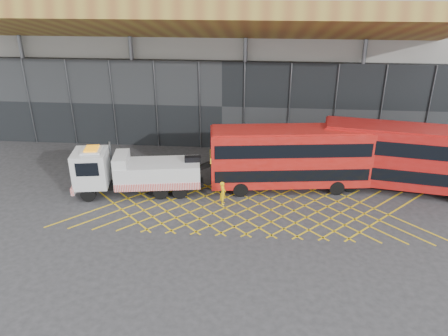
# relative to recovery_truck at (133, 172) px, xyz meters

# --- Properties ---
(ground_plane) EXTENTS (120.00, 120.00, 0.00)m
(ground_plane) POSITION_rel_recovery_truck_xyz_m (3.73, -1.72, -1.74)
(ground_plane) COLOR #2B2B2D
(road_markings) EXTENTS (26.36, 7.16, 0.01)m
(road_markings) POSITION_rel_recovery_truck_xyz_m (8.53, -1.72, -1.74)
(road_markings) COLOR gold
(road_markings) RESTS_ON ground_plane
(construction_building) EXTENTS (55.00, 23.97, 18.00)m
(construction_building) POSITION_rel_recovery_truck_xyz_m (5.65, 16.68, 7.23)
(construction_building) COLOR gray
(construction_building) RESTS_ON ground_plane
(recovery_truck) EXTENTS (10.90, 3.92, 3.78)m
(recovery_truck) POSITION_rel_recovery_truck_xyz_m (0.00, 0.00, 0.00)
(recovery_truck) COLOR black
(recovery_truck) RESTS_ON ground_plane
(bus_towed) EXTENTS (11.99, 4.14, 4.78)m
(bus_towed) POSITION_rel_recovery_truck_xyz_m (11.45, 1.79, 0.91)
(bus_towed) COLOR #AD140F
(bus_towed) RESTS_ON ground_plane
(bus_second) EXTENTS (12.59, 4.82, 5.01)m
(bus_second) POSITION_rel_recovery_truck_xyz_m (20.08, 2.17, 1.04)
(bus_second) COLOR #9E0F0C
(bus_second) RESTS_ON ground_plane
(worker) EXTENTS (0.45, 0.65, 1.74)m
(worker) POSITION_rel_recovery_truck_xyz_m (6.72, -1.11, -0.88)
(worker) COLOR yellow
(worker) RESTS_ON ground_plane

